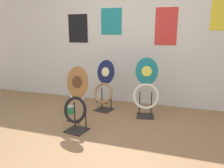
% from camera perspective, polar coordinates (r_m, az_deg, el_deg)
% --- Properties ---
extents(ground_plane, '(14.00, 14.00, 0.00)m').
position_cam_1_polar(ground_plane, '(2.71, -5.19, -16.93)').
color(ground_plane, '#8E6642').
extents(wall_back, '(8.00, 0.07, 2.60)m').
position_cam_1_polar(wall_back, '(4.22, 5.39, 12.45)').
color(wall_back, silver).
rests_on(wall_back, ground_plane).
extents(toilet_seat_display_navy_moon, '(0.40, 0.33, 0.90)m').
position_cam_1_polar(toilet_seat_display_navy_moon, '(3.85, -2.03, -0.72)').
color(toilet_seat_display_navy_moon, black).
rests_on(toilet_seat_display_navy_moon, ground_plane).
extents(toilet_seat_display_teal_sax, '(0.45, 0.33, 0.97)m').
position_cam_1_polar(toilet_seat_display_teal_sax, '(3.58, 8.89, -1.60)').
color(toilet_seat_display_teal_sax, black).
rests_on(toilet_seat_display_teal_sax, ground_plane).
extents(toilet_seat_display_woodgrain, '(0.39, 0.32, 0.92)m').
position_cam_1_polar(toilet_seat_display_woodgrain, '(3.07, -9.39, -4.85)').
color(toilet_seat_display_woodgrain, black).
rests_on(toilet_seat_display_woodgrain, ground_plane).
extents(paint_can, '(0.16, 0.16, 0.13)m').
position_cam_1_polar(paint_can, '(3.87, -10.89, -6.47)').
color(paint_can, '#2D8E4C').
rests_on(paint_can, ground_plane).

